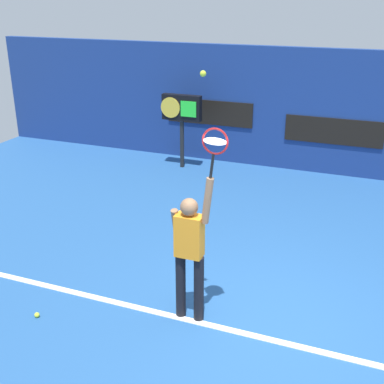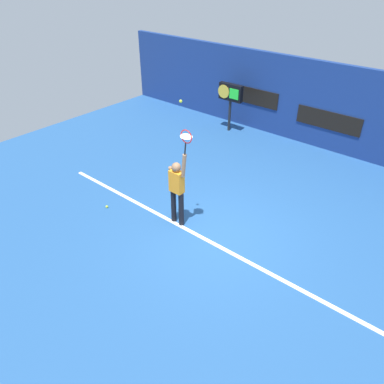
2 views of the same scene
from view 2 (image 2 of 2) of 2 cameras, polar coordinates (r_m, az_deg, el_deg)
name	(u,v)px [view 2 (image 2 of 2)]	position (r m, az deg, el deg)	size (l,w,h in m)	color
ground_plane	(215,234)	(9.14, 3.44, -6.40)	(18.00, 18.00, 0.00)	#23518C
back_wall	(332,108)	(13.43, 20.38, 11.78)	(18.00, 0.20, 2.84)	navy
sponsor_banner_center	(328,120)	(13.46, 19.87, 10.12)	(2.20, 0.03, 0.60)	black
sponsor_banner_portside	(252,96)	(14.61, 8.98, 14.11)	(2.20, 0.03, 0.60)	black
court_baseline	(207,240)	(8.96, 2.29, -7.28)	(10.00, 0.10, 0.01)	white
tennis_player	(177,188)	(8.94, -2.28, 0.58)	(0.55, 0.31, 1.99)	black
tennis_racket	(186,138)	(8.10, -0.89, 8.16)	(0.35, 0.27, 0.62)	black
tennis_ball	(181,101)	(7.92, -1.72, 13.53)	(0.07, 0.07, 0.07)	#CCE033
scoreboard_clock	(230,95)	(14.15, 5.83, 14.43)	(0.96, 0.20, 1.76)	black
spare_ball	(107,207)	(10.26, -12.73, -2.17)	(0.07, 0.07, 0.07)	#CCE033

